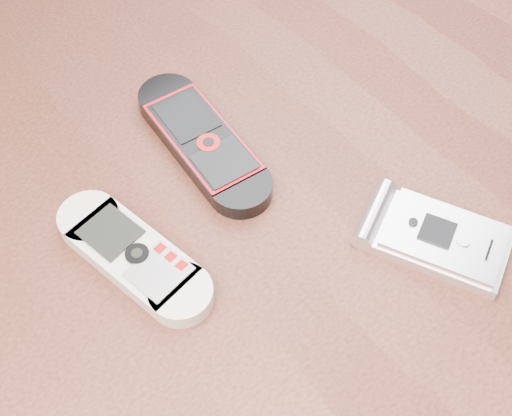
% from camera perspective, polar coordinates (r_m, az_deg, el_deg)
% --- Properties ---
extents(table, '(1.20, 0.80, 0.75)m').
position_cam_1_polar(table, '(0.63, -0.35, -6.30)').
color(table, black).
rests_on(table, ground).
extents(nokia_white, '(0.07, 0.15, 0.02)m').
position_cam_1_polar(nokia_white, '(0.52, -9.78, -3.76)').
color(nokia_white, beige).
rests_on(nokia_white, table).
extents(nokia_black_red, '(0.07, 0.17, 0.02)m').
position_cam_1_polar(nokia_black_red, '(0.58, -4.30, 5.35)').
color(nokia_black_red, black).
rests_on(nokia_black_red, table).
extents(motorola_razr, '(0.10, 0.13, 0.02)m').
position_cam_1_polar(motorola_razr, '(0.54, 14.47, -2.33)').
color(motorola_razr, silver).
rests_on(motorola_razr, table).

